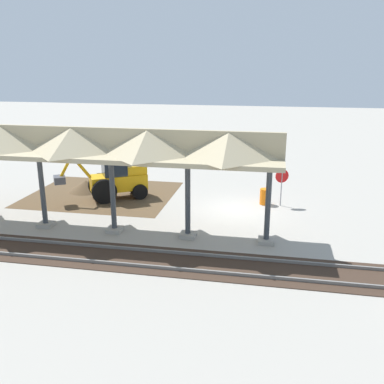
# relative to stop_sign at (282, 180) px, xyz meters

# --- Properties ---
(ground_plane) EXTENTS (120.00, 120.00, 0.00)m
(ground_plane) POSITION_rel_stop_sign_xyz_m (2.32, 1.21, -1.49)
(ground_plane) COLOR #9E998E
(dirt_work_zone) EXTENTS (8.55, 7.00, 0.01)m
(dirt_work_zone) POSITION_rel_stop_sign_xyz_m (10.58, -0.16, -1.48)
(dirt_work_zone) COLOR brown
(dirt_work_zone) RESTS_ON ground
(platform_canopy) EXTENTS (18.79, 3.20, 4.90)m
(platform_canopy) POSITION_rel_stop_sign_xyz_m (9.44, 5.43, 2.68)
(platform_canopy) COLOR #9E998E
(platform_canopy) RESTS_ON ground
(rail_tracks) EXTENTS (60.00, 2.58, 0.15)m
(rail_tracks) POSITION_rel_stop_sign_xyz_m (2.32, 8.04, -1.46)
(rail_tracks) COLOR slate
(rail_tracks) RESTS_ON ground
(stop_sign) EXTENTS (0.71, 0.32, 2.08)m
(stop_sign) POSITION_rel_stop_sign_xyz_m (0.00, 0.00, 0.00)
(stop_sign) COLOR gray
(stop_sign) RESTS_ON ground
(backhoe) EXTENTS (4.97, 3.70, 2.82)m
(backhoe) POSITION_rel_stop_sign_xyz_m (9.44, 0.45, -0.22)
(backhoe) COLOR orange
(backhoe) RESTS_ON ground
(dirt_mound) EXTENTS (4.41, 4.41, 1.31)m
(dirt_mound) POSITION_rel_stop_sign_xyz_m (11.86, -0.69, -1.49)
(dirt_mound) COLOR brown
(dirt_mound) RESTS_ON ground
(traffic_barrel) EXTENTS (0.56, 0.56, 0.90)m
(traffic_barrel) POSITION_rel_stop_sign_xyz_m (0.87, -0.07, -1.04)
(traffic_barrel) COLOR orange
(traffic_barrel) RESTS_ON ground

